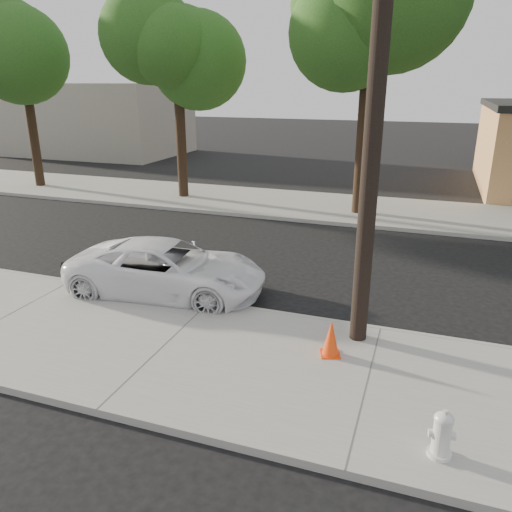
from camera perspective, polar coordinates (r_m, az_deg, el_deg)
name	(u,v)px	position (r m, az deg, el deg)	size (l,w,h in m)	color
ground	(242,277)	(13.86, -1.67, -2.38)	(120.00, 120.00, 0.00)	black
near_sidewalk	(165,348)	(10.32, -10.40, -10.32)	(90.00, 4.40, 0.15)	gray
far_sidewalk	(312,206)	(21.62, 6.48, 5.71)	(90.00, 5.00, 0.15)	gray
curb_near	(210,304)	(12.05, -5.27, -5.53)	(90.00, 0.12, 0.16)	#9E9B93
building_far	(87,119)	(40.48, -18.77, 14.65)	(14.00, 8.00, 5.00)	gray
utility_pole	(375,107)	(9.37, 13.46, 16.21)	(1.40, 0.34, 9.00)	black
tree_a	(22,49)	(27.14, -25.17, 20.63)	(4.65, 4.50, 9.00)	black
tree_b	(179,55)	(22.65, -8.75, 21.73)	(4.34, 4.20, 8.45)	black
tree_c	(375,28)	(19.87, 13.47, 24.01)	(4.96, 4.80, 9.55)	black
police_cruiser	(167,269)	(12.69, -10.09, -1.45)	(2.28, 4.94, 1.37)	white
fire_hydrant	(442,435)	(7.79, 20.47, -18.64)	(0.37, 0.34, 0.70)	silver
traffic_cone	(331,338)	(9.74, 8.57, -9.28)	(0.46, 0.46, 0.72)	#FF410D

